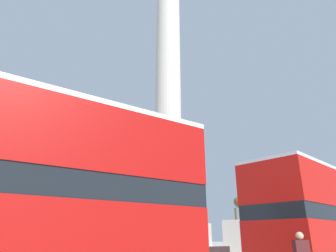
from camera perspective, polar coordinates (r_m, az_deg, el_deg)
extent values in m
cube|color=beige|center=(17.34, 0.00, -19.97)|extent=(3.33, 3.33, 1.15)
cylinder|color=beige|center=(20.18, 0.00, 10.22)|extent=(1.65, 1.65, 19.14)
cube|color=#B7140F|center=(15.91, 28.63, -19.07)|extent=(10.46, 3.41, 1.64)
cube|color=black|center=(15.93, 27.95, -15.20)|extent=(10.45, 3.36, 0.55)
cube|color=#B7140F|center=(16.02, 27.32, -11.55)|extent=(10.46, 3.41, 1.52)
cube|color=silver|center=(16.14, 26.85, -8.70)|extent=(10.46, 3.41, 0.12)
cube|color=beige|center=(28.97, 14.15, -20.07)|extent=(4.27, 3.73, 3.02)
ellipsoid|color=brown|center=(29.14, 13.61, -13.96)|extent=(2.49, 1.86, 1.07)
cone|color=brown|center=(30.23, 14.11, -13.23)|extent=(1.18, 0.94, 1.12)
cylinder|color=brown|center=(29.26, 13.45, -12.06)|extent=(0.36, 0.36, 0.90)
sphere|color=brown|center=(29.35, 13.35, -10.92)|extent=(0.28, 0.28, 0.28)
cylinder|color=brown|center=(29.82, 13.62, -16.17)|extent=(0.20, 0.20, 1.07)
cylinder|color=brown|center=(29.67, 14.75, -16.05)|extent=(0.20, 0.20, 1.07)
cylinder|color=brown|center=(28.43, 12.79, -16.04)|extent=(0.20, 0.20, 1.07)
cylinder|color=brown|center=(28.27, 13.98, -15.93)|extent=(0.20, 0.20, 1.07)
cylinder|color=black|center=(12.94, -0.67, -13.23)|extent=(0.14, 0.14, 6.40)
sphere|color=white|center=(13.80, -0.61, 0.92)|extent=(0.40, 0.40, 0.40)
cube|color=#471919|center=(10.08, 24.14, -21.10)|extent=(0.49, 0.35, 0.66)
sphere|color=tan|center=(10.08, 23.75, -18.60)|extent=(0.23, 0.23, 0.23)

